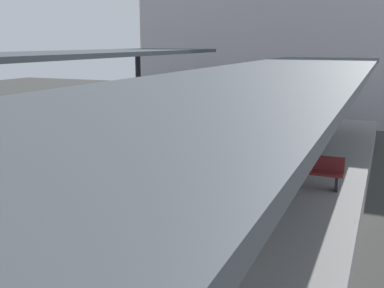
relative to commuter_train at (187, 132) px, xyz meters
name	(u,v)px	position (x,y,z in m)	size (l,w,h in m)	color
ground_plane	(122,223)	(0.00, -4.42, -1.73)	(80.00, 80.00, 0.00)	#383835
platform_left	(13,188)	(-3.80, -4.42, -1.23)	(4.40, 28.00, 1.00)	gray
platform_right	(259,228)	(3.80, -4.42, -1.23)	(4.40, 28.00, 1.00)	gray
track_ballast	(122,220)	(0.00, -4.42, -1.63)	(3.20, 28.00, 0.20)	#4C4742
rail_near_side	(99,210)	(-0.72, -4.42, -1.46)	(0.08, 28.00, 0.14)	slate
rail_far_side	(145,218)	(0.72, -4.42, -1.46)	(0.08, 28.00, 0.14)	slate
commuter_train	(187,132)	(0.00, 0.00, 0.00)	(2.78, 11.16, 3.10)	#472D6B
canopy_left	(36,57)	(-3.80, -3.02, 2.63)	(4.18, 21.00, 3.48)	#333335
canopy_right	(278,75)	(3.80, -3.02, 2.28)	(4.18, 21.00, 3.13)	#333335
platform_bench	(316,171)	(4.77, -2.30, -0.26)	(1.40, 0.41, 0.86)	black
platform_sign	(322,108)	(4.34, 1.50, 0.90)	(0.90, 0.08, 2.21)	#262628
litter_bin	(249,190)	(3.51, -4.40, -0.33)	(0.44, 0.44, 0.80)	#2D2D30
passenger_near_bench	(240,203)	(4.00, -6.67, 0.18)	(0.36, 0.36, 1.74)	#998460
station_building_backdrop	(287,31)	(0.09, 15.58, 3.77)	(18.00, 6.00, 11.00)	#B7B2B7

